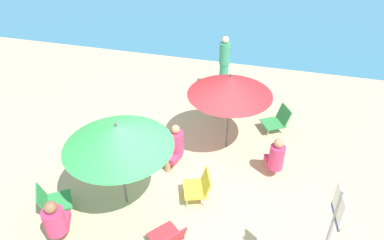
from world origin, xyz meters
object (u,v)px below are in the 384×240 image
Objects in this scene: person_c at (276,157)px; person_a at (224,65)px; beach_chair_b at (199,186)px; beach_chair_d at (278,120)px; umbrella_red at (230,85)px; warning_sign at (330,234)px; beach_chair_c at (226,104)px; person_b at (55,220)px; beach_chair_a at (51,200)px; umbrella_green at (117,136)px; person_d at (175,145)px; beach_chair_e at (168,237)px; beach_bag at (155,141)px.

person_a is at bearing 10.97° from person_c.
beach_chair_d is at bearing -135.95° from beach_chair_b.
warning_sign is (1.85, -3.18, -0.18)m from umbrella_red.
umbrella_red is 2.14m from beach_chair_b.
person_b reaches higher than beach_chair_c.
person_b is 0.43× the size of warning_sign.
beach_chair_a is at bearing -30.81° from beach_chair_c.
beach_chair_d is 1.60m from person_c.
beach_chair_b is (-0.21, -1.73, -1.25)m from umbrella_red.
umbrella_red is at bearing -76.52° from person_a.
umbrella_green is 1.98× the size of person_d.
beach_chair_e is 2.75m from person_c.
person_d reaches higher than beach_chair_d.
beach_chair_d is (1.06, 0.92, -1.27)m from umbrella_red.
warning_sign reaches higher than beach_chair_d.
beach_chair_c is at bearing 52.90° from beach_bag.
beach_chair_c is 2.31m from person_d.
beach_chair_e is 2.55× the size of beach_bag.
umbrella_red reaches higher than umbrella_green.
person_d reaches higher than beach_chair_a.
person_a is at bearing -72.11° from beach_chair_d.
person_b is at bearing -124.37° from umbrella_green.
umbrella_green is at bearing -58.40° from person_b.
beach_chair_d is at bearing 73.20° from beach_chair_c.
beach_chair_a is at bearing -154.36° from umbrella_green.
beach_chair_e is 0.76× the size of person_b.
umbrella_green is 1.13× the size of person_a.
beach_chair_d is at bearing -15.67° from person_c.
warning_sign reaches higher than beach_chair_a.
beach_chair_a is 2.62× the size of beach_bag.
umbrella_green is 3.92m from beach_chair_c.
beach_chair_e is at bearing -39.91° from beach_chair_a.
umbrella_green is at bearing 101.87° from person_c.
person_a is at bearing 32.11° from beach_chair_a.
beach_chair_c is 2.43m from person_c.
beach_chair_d is 4.14m from beach_chair_e.
umbrella_green is 6.79× the size of beach_bag.
umbrella_red is 6.59× the size of beach_bag.
beach_chair_d is 0.34× the size of warning_sign.
warning_sign is (0.74, -2.51, 0.93)m from person_c.
person_b is at bearing 109.75° from person_c.
beach_chair_d is at bearing 93.61° from warning_sign.
umbrella_red is 1.96× the size of person_b.
person_c reaches higher than beach_chair_c.
person_d is 0.44× the size of warning_sign.
beach_chair_a is at bearing -116.42° from beach_bag.
person_d is at bearing -53.02° from person_b.
beach_chair_b reaches higher than beach_chair_a.
person_d is (-0.52, 2.07, 0.22)m from beach_chair_e.
person_d is (-2.06, -0.20, 0.02)m from person_c.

